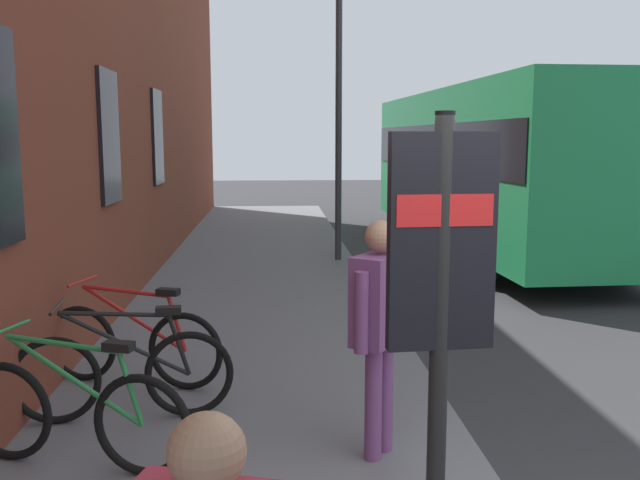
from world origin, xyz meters
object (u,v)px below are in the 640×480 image
Objects in this scene: pedestrian_crossing_street at (380,314)px; street_lamp at (339,84)px; transit_info_sign at (441,272)px; bicycle_end_of_row at (133,344)px; bicycle_mid_rack at (74,414)px; bicycle_nearest_sign at (124,374)px; city_bus at (487,160)px.

street_lamp is at bearing -3.27° from pedestrian_crossing_street.
transit_info_sign reaches higher than pedestrian_crossing_street.
bicycle_end_of_row is at bearing 36.97° from transit_info_sign.
transit_info_sign is 1.40× the size of pedestrian_crossing_street.
bicycle_nearest_sign is (0.81, -0.17, 0.00)m from bicycle_mid_rack.
transit_info_sign is (-2.04, -2.06, 1.21)m from bicycle_nearest_sign.
city_bus reaches higher than bicycle_mid_rack.
street_lamp is (8.04, -0.46, 2.19)m from pedestrian_crossing_street.
bicycle_nearest_sign is 0.32× the size of street_lamp.
bicycle_nearest_sign is 1.03× the size of bicycle_end_of_row.
bicycle_end_of_row is 1.00× the size of pedestrian_crossing_street.
transit_info_sign is 11.56m from city_bus.
bicycle_end_of_row is at bearing 6.23° from bicycle_nearest_sign.
bicycle_mid_rack and bicycle_end_of_row have the same top height.
street_lamp is at bearing -2.20° from transit_info_sign.
bicycle_end_of_row is 0.31× the size of street_lamp.
city_bus reaches higher than pedestrian_crossing_street.
pedestrian_crossing_street is at bearing -127.21° from bicycle_end_of_row.
bicycle_mid_rack is 1.00× the size of bicycle_end_of_row.
pedestrian_crossing_street is at bearing 4.49° from transit_info_sign.
transit_info_sign is at bearing -143.03° from bicycle_end_of_row.
bicycle_mid_rack is 0.16× the size of city_bus.
city_bus is 1.93× the size of street_lamp.
pedestrian_crossing_street is (0.07, -2.13, 0.65)m from bicycle_mid_rack.
transit_info_sign reaches higher than bicycle_mid_rack.
transit_info_sign reaches higher than bicycle_nearest_sign.
pedestrian_crossing_street is (1.30, 0.10, -0.56)m from transit_info_sign.
pedestrian_crossing_street is at bearing -110.84° from bicycle_nearest_sign.
bicycle_mid_rack is at bearing 177.11° from bicycle_end_of_row.
pedestrian_crossing_street reaches higher than bicycle_end_of_row.
bicycle_end_of_row is 0.16× the size of city_bus.
bicycle_end_of_row is (1.62, -0.08, 0.00)m from bicycle_mid_rack.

